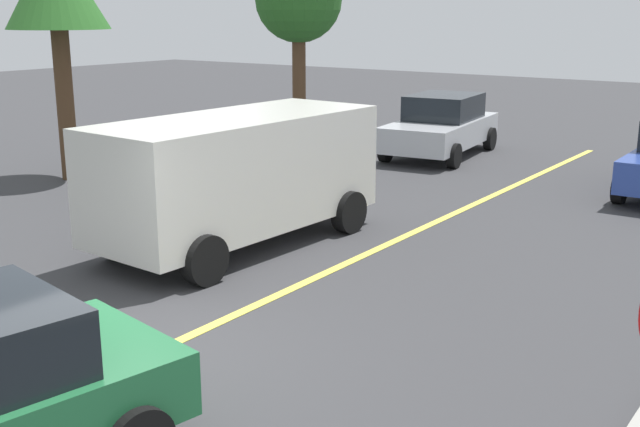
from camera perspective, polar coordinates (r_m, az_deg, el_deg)
The scene contains 5 objects.
ground_plane at distance 9.30m, azimuth -13.60°, elevation -10.56°, with size 80.00×80.00×0.00m, color #38383A.
lane_marking_centre at distance 11.32m, azimuth -2.11°, elevation -5.49°, with size 28.00×0.16×0.01m, color #E0D14C.
white_van at distance 13.18m, azimuth -5.87°, elevation 3.04°, with size 5.29×2.47×2.20m.
car_silver_behind_van at distance 21.80m, azimuth 8.79°, elevation 6.34°, with size 4.72×2.53×1.65m.
tree_centre_verge at distance 22.31m, azimuth -1.57°, elevation 15.11°, with size 2.40×2.40×5.38m.
Camera 1 is at (-5.42, -6.49, 3.89)m, focal length 44.16 mm.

